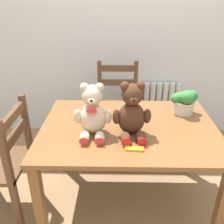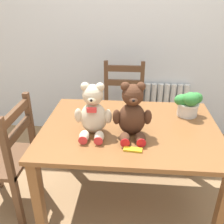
# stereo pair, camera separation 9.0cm
# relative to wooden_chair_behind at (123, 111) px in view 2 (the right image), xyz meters

# --- Properties ---
(wall_back) EXTENTS (8.00, 0.04, 2.60)m
(wall_back) POSITION_rel_wooden_chair_behind_xyz_m (0.08, 0.42, 0.85)
(wall_back) COLOR silver
(wall_back) RESTS_ON ground_plane
(radiator) EXTENTS (0.57, 0.10, 0.63)m
(radiator) POSITION_rel_wooden_chair_behind_xyz_m (0.44, 0.35, -0.17)
(radiator) COLOR silver
(radiator) RESTS_ON ground_plane
(dining_table) EXTENTS (1.22, 0.90, 0.71)m
(dining_table) POSITION_rel_wooden_chair_behind_xyz_m (0.08, -0.77, 0.16)
(dining_table) COLOR brown
(dining_table) RESTS_ON ground_plane
(wooden_chair_behind) EXTENTS (0.41, 0.40, 0.93)m
(wooden_chair_behind) POSITION_rel_wooden_chair_behind_xyz_m (0.00, 0.00, 0.00)
(wooden_chair_behind) COLOR brown
(wooden_chair_behind) RESTS_ON ground_plane
(wooden_chair_side) EXTENTS (0.40, 0.43, 0.90)m
(wooden_chair_side) POSITION_rel_wooden_chair_behind_xyz_m (-0.81, -0.88, 0.00)
(wooden_chair_side) COLOR brown
(wooden_chair_side) RESTS_ON ground_plane
(teddy_bear_left) EXTENTS (0.24, 0.24, 0.35)m
(teddy_bear_left) POSITION_rel_wooden_chair_behind_xyz_m (-0.16, -0.88, 0.40)
(teddy_bear_left) COLOR beige
(teddy_bear_left) RESTS_ON dining_table
(teddy_bear_right) EXTENTS (0.25, 0.25, 0.36)m
(teddy_bear_right) POSITION_rel_wooden_chair_behind_xyz_m (0.09, -0.88, 0.41)
(teddy_bear_right) COLOR #472819
(teddy_bear_right) RESTS_ON dining_table
(potted_plant) EXTENTS (0.21, 0.18, 0.20)m
(potted_plant) POSITION_rel_wooden_chair_behind_xyz_m (0.50, -0.56, 0.36)
(potted_plant) COLOR beige
(potted_plant) RESTS_ON dining_table
(chocolate_bar) EXTENTS (0.11, 0.05, 0.01)m
(chocolate_bar) POSITION_rel_wooden_chair_behind_xyz_m (0.10, -1.06, 0.26)
(chocolate_bar) COLOR gold
(chocolate_bar) RESTS_ON dining_table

